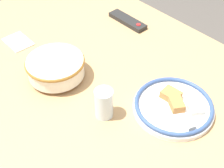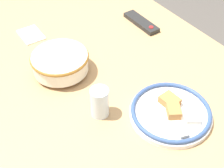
% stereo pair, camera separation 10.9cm
% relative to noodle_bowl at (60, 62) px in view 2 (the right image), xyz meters
% --- Properties ---
extents(dining_table, '(1.51, 1.03, 0.72)m').
position_rel_noodle_bowl_xyz_m(dining_table, '(0.08, 0.13, -0.12)').
color(dining_table, tan).
rests_on(dining_table, ground_plane).
extents(noodle_bowl, '(0.22, 0.22, 0.08)m').
position_rel_noodle_bowl_xyz_m(noodle_bowl, '(0.00, 0.00, 0.00)').
color(noodle_bowl, silver).
rests_on(noodle_bowl, dining_table).
extents(food_plate, '(0.27, 0.27, 0.05)m').
position_rel_noodle_bowl_xyz_m(food_plate, '(0.40, 0.20, -0.03)').
color(food_plate, white).
rests_on(food_plate, dining_table).
extents(tv_remote, '(0.20, 0.06, 0.02)m').
position_rel_noodle_bowl_xyz_m(tv_remote, '(-0.09, 0.46, -0.04)').
color(tv_remote, black).
rests_on(tv_remote, dining_table).
extents(drinking_glass, '(0.06, 0.06, 0.11)m').
position_rel_noodle_bowl_xyz_m(drinking_glass, '(0.26, 0.01, 0.01)').
color(drinking_glass, silver).
rests_on(drinking_glass, dining_table).
extents(folded_napkin, '(0.13, 0.09, 0.01)m').
position_rel_noodle_bowl_xyz_m(folded_napkin, '(-0.29, -0.00, -0.05)').
color(folded_napkin, white).
rests_on(folded_napkin, dining_table).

